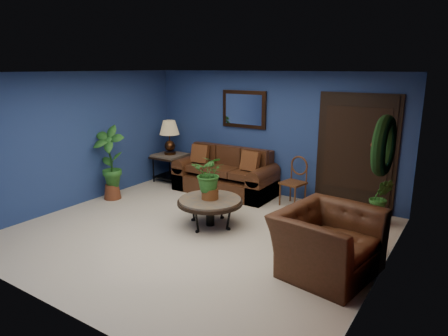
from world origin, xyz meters
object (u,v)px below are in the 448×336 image
Objects in this scene: coffee_table at (210,202)px; armchair at (327,242)px; sofa at (227,177)px; side_chair at (295,178)px; end_table at (170,160)px; table_lamp at (169,133)px.

armchair reaches higher than coffee_table.
sofa reaches higher than side_chair.
side_chair is at bearing 1.28° from end_table.
end_table is (-2.30, 1.68, 0.08)m from coffee_table.
sofa is 1.68× the size of armchair.
sofa reaches higher than end_table.
table_lamp is (-2.30, 1.68, 0.71)m from coffee_table.
sofa is 3.64m from armchair.
armchair is at bearing -11.73° from coffee_table.
sofa reaches higher than armchair.
end_table is 0.94× the size of table_lamp.
coffee_table is 0.86× the size of armchair.
sofa is 1.88m from coffee_table.
end_table is (-1.52, -0.03, 0.18)m from sofa.
coffee_table is 2.20m from armchair.
side_chair is 2.60m from armchair.
table_lamp is (-1.52, -0.03, 0.81)m from sofa.
sofa is at bearing 1.14° from table_lamp.
coffee_table is at bearing -36.10° from table_lamp.
table_lamp is 3.11m from side_chair.
side_chair is (1.53, 0.04, 0.22)m from sofa.
table_lamp is (0.00, -0.00, 0.63)m from end_table.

